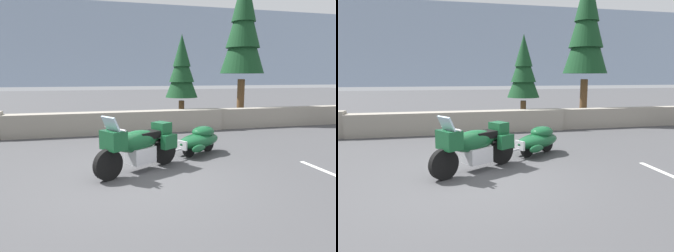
% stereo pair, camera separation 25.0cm
% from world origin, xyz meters
% --- Properties ---
extents(ground_plane, '(80.00, 80.00, 0.00)m').
position_xyz_m(ground_plane, '(0.00, 0.00, 0.00)').
color(ground_plane, '#424244').
extents(stone_guard_wall, '(24.00, 0.60, 0.93)m').
position_xyz_m(stone_guard_wall, '(-0.38, 5.29, 0.43)').
color(stone_guard_wall, gray).
rests_on(stone_guard_wall, ground).
extents(distant_ridgeline, '(240.00, 80.00, 16.00)m').
position_xyz_m(distant_ridgeline, '(0.00, 95.29, 8.00)').
color(distant_ridgeline, '#8C9EB7').
rests_on(distant_ridgeline, ground).
extents(touring_motorcycle, '(2.04, 1.45, 1.33)m').
position_xyz_m(touring_motorcycle, '(-0.02, 0.52, 0.62)').
color(touring_motorcycle, black).
rests_on(touring_motorcycle, ground).
extents(car_shaped_trailer, '(2.06, 1.46, 0.76)m').
position_xyz_m(car_shaped_trailer, '(1.85, 1.67, 0.41)').
color(car_shaped_trailer, black).
rests_on(car_shaped_trailer, ground).
extents(pine_tree_tall, '(1.98, 1.98, 6.87)m').
position_xyz_m(pine_tree_tall, '(5.74, 6.83, 4.30)').
color(pine_tree_tall, brown).
rests_on(pine_tree_tall, ground).
extents(pine_tree_secondary, '(1.35, 1.35, 3.82)m').
position_xyz_m(pine_tree_secondary, '(2.68, 6.18, 2.39)').
color(pine_tree_secondary, brown).
rests_on(pine_tree_secondary, ground).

